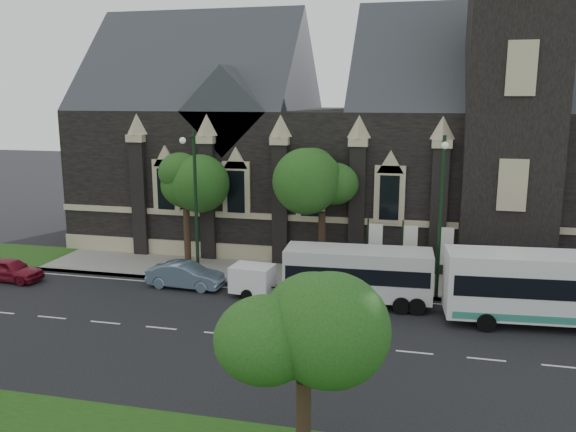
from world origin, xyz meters
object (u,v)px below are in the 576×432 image
(car_far_red, at_px, (11,270))
(box_trailer, at_px, (252,279))
(tree_walk_right, at_px, (326,182))
(banner_flag_right, at_px, (443,250))
(tree_park_east, at_px, (311,329))
(sedan, at_px, (186,275))
(street_lamp_near, at_px, (441,209))
(banner_flag_center, at_px, (407,248))
(shuttle_bus, at_px, (358,272))
(banner_flag_left, at_px, (372,246))
(tree_walk_left, at_px, (189,179))
(street_lamp_mid, at_px, (194,199))

(car_far_red, bearing_deg, box_trailer, -82.92)
(tree_walk_right, bearing_deg, banner_flag_right, -13.60)
(tree_park_east, height_order, sedan, tree_park_east)
(tree_walk_right, distance_m, car_far_red, 19.91)
(box_trailer, bearing_deg, tree_park_east, -61.89)
(street_lamp_near, relative_size, box_trailer, 2.70)
(car_far_red, bearing_deg, banner_flag_right, -76.27)
(banner_flag_center, distance_m, sedan, 13.00)
(street_lamp_near, xyz_separation_m, box_trailer, (-10.03, -1.58, -4.12))
(shuttle_bus, bearing_deg, tree_walk_right, 114.72)
(banner_flag_center, bearing_deg, car_far_red, -169.77)
(tree_park_east, relative_size, tree_walk_right, 0.81)
(sedan, bearing_deg, street_lamp_near, -82.95)
(tree_park_east, bearing_deg, banner_flag_left, 89.65)
(sedan, bearing_deg, tree_walk_left, 20.82)
(box_trailer, xyz_separation_m, sedan, (-4.22, 0.48, -0.25))
(sedan, bearing_deg, tree_walk_right, -55.06)
(street_lamp_near, height_order, sedan, street_lamp_near)
(banner_flag_right, xyz_separation_m, car_far_red, (-25.38, -4.22, -1.69))
(banner_flag_left, relative_size, banner_flag_right, 1.00)
(tree_park_east, distance_m, banner_flag_center, 18.58)
(box_trailer, xyz_separation_m, car_far_red, (-15.06, -0.73, -0.30))
(box_trailer, relative_size, sedan, 0.74)
(tree_park_east, relative_size, tree_walk_left, 0.82)
(tree_park_east, distance_m, tree_walk_left, 23.36)
(banner_flag_center, distance_m, shuttle_bus, 4.19)
(street_lamp_near, bearing_deg, street_lamp_mid, 180.00)
(tree_park_east, relative_size, banner_flag_left, 1.57)
(tree_park_east, xyz_separation_m, banner_flag_center, (2.11, 18.32, -2.24))
(banner_flag_center, xyz_separation_m, box_trailer, (-8.32, -3.49, -1.39))
(box_trailer, bearing_deg, car_far_red, -171.80)
(shuttle_bus, height_order, sedan, shuttle_bus)
(street_lamp_mid, bearing_deg, box_trailer, -21.71)
(shuttle_bus, bearing_deg, street_lamp_near, 16.23)
(tree_park_east, relative_size, banner_flag_right, 1.57)
(tree_walk_left, bearing_deg, car_far_red, -147.49)
(tree_park_east, bearing_deg, banner_flag_right, 77.35)
(tree_walk_right, relative_size, street_lamp_mid, 0.87)
(tree_walk_left, xyz_separation_m, car_far_red, (-9.29, -5.92, -5.04))
(tree_walk_left, height_order, car_far_red, tree_walk_left)
(tree_park_east, relative_size, sedan, 1.39)
(tree_walk_left, relative_size, shuttle_bus, 0.97)
(street_lamp_near, bearing_deg, banner_flag_right, 81.44)
(tree_park_east, distance_m, banner_flag_left, 18.46)
(banner_flag_left, bearing_deg, tree_park_east, -90.35)
(tree_park_east, distance_m, shuttle_bus, 15.26)
(banner_flag_center, bearing_deg, tree_park_east, -96.57)
(street_lamp_near, bearing_deg, banner_flag_left, 152.82)
(tree_walk_right, distance_m, banner_flag_left, 4.92)
(street_lamp_near, relative_size, car_far_red, 2.22)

